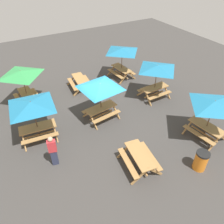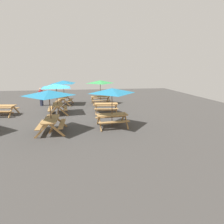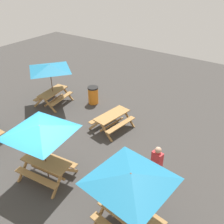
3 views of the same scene
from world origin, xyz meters
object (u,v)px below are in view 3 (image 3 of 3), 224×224
Objects in this scene: picnic_table_2 at (130,182)px; picnic_table_5 at (41,133)px; person_standing at (156,165)px; trash_bin_orange at (93,95)px; picnic_table_6 at (50,70)px; picnic_table_0 at (112,118)px.

picnic_table_5 is at bearing -175.43° from picnic_table_2.
trash_bin_orange is at bearing -17.26° from person_standing.
picnic_table_6 is (-4.17, -7.48, 0.00)m from picnic_table_2.
picnic_table_6 is at bearing 157.29° from picnic_table_2.
picnic_table_0 is 4.19m from picnic_table_5.
picnic_table_5 reaches higher than picnic_table_0.
picnic_table_6 reaches higher than trash_bin_orange.
picnic_table_6 reaches higher than person_standing.
picnic_table_0 is 0.70× the size of picnic_table_5.
trash_bin_orange is at bearing 119.07° from picnic_table_6.
person_standing reaches higher than trash_bin_orange.
picnic_table_5 is 4.04m from person_standing.
trash_bin_orange is at bearing 142.61° from picnic_table_2.
picnic_table_0 is at bearing 136.66° from picnic_table_2.
picnic_table_0 is 0.70× the size of picnic_table_2.
picnic_table_6 is at bearing 127.13° from picnic_table_5.
picnic_table_5 is at bearing 36.58° from picnic_table_6.
person_standing is at bearing 66.83° from picnic_table_0.
picnic_table_5 and picnic_table_6 have the same top height.
trash_bin_orange is 6.53m from person_standing.
picnic_table_5 is (-0.11, -3.55, 0.00)m from picnic_table_2.
trash_bin_orange is (-5.37, -2.17, -1.49)m from picnic_table_5.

